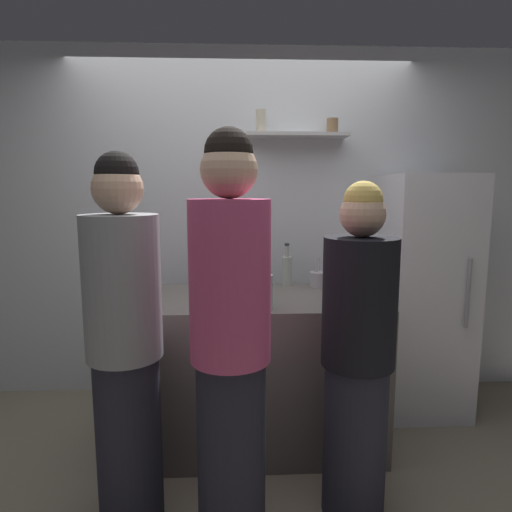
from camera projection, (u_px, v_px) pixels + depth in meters
name	position (u px, v px, depth m)	size (l,w,h in m)	color
ground_plane	(245.00, 487.00, 2.32)	(5.28, 5.28, 0.00)	gray
back_wall_assembly	(242.00, 224.00, 3.36)	(4.80, 0.32, 2.60)	white
refrigerator	(421.00, 294.00, 3.09)	(0.56, 0.66, 1.67)	white
counter	(256.00, 369.00, 2.72)	(1.49, 0.76, 0.92)	#66605B
baking_pan	(231.00, 297.00, 2.55)	(0.34, 0.24, 0.05)	gray
utensil_holder	(318.00, 279.00, 2.90)	(0.11, 0.11, 0.21)	#B2B2B7
wine_bottle_dark_glass	(350.00, 275.00, 2.63)	(0.07, 0.07, 0.35)	black
wine_bottle_pale_glass	(287.00, 269.00, 2.96)	(0.07, 0.07, 0.29)	#B2BFB2
water_bottle_plastic	(264.00, 291.00, 2.36)	(0.09, 0.09, 0.23)	silver
person_pink_top	(230.00, 346.00, 1.84)	(0.34, 0.34, 1.81)	#262633
person_grey_hoodie	(125.00, 346.00, 1.98)	(0.34, 0.34, 1.73)	#262633
person_blonde	(358.00, 357.00, 2.04)	(0.34, 0.34, 1.61)	#262633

